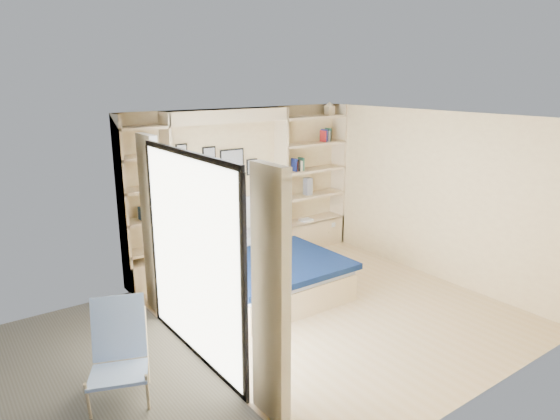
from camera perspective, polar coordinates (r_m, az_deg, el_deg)
ground at (r=6.77m, az=5.83°, el=-11.03°), size 4.50×4.50×0.00m
room_shell at (r=7.32m, az=-4.16°, el=0.03°), size 4.50×4.50×4.50m
bed at (r=7.18m, az=-2.31°, el=-6.91°), size 1.82×2.31×1.07m
photo_gallery at (r=7.77m, az=-7.41°, el=4.80°), size 1.48×0.02×0.82m
reading_lamps at (r=7.76m, az=-5.51°, el=1.03°), size 1.92×0.12×0.15m
shelf_decor at (r=8.44m, az=2.03°, el=6.14°), size 3.57×0.23×2.03m
deck at (r=5.41m, az=-26.07°, el=-19.94°), size 3.20×4.00×0.05m
deck_chair at (r=5.17m, az=-17.95°, el=-15.13°), size 0.82×1.02×0.90m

